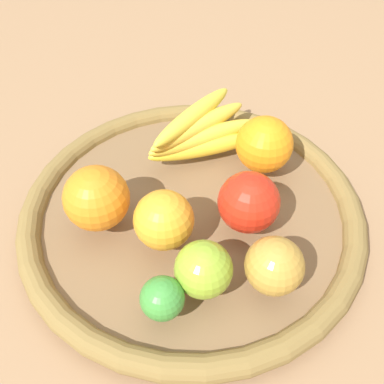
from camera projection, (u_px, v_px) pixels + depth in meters
name	position (u px, v px, depth m)	size (l,w,h in m)	color
ground_plane	(192.00, 220.00, 0.61)	(2.40, 2.40, 0.00)	#95714F
basket	(192.00, 212.00, 0.60)	(0.47, 0.47, 0.04)	brown
apple_2	(204.00, 269.00, 0.47)	(0.07, 0.07, 0.07)	#89AD2E
apple_1	(249.00, 202.00, 0.53)	(0.08, 0.08, 0.08)	red
banana_bunch	(200.00, 132.00, 0.64)	(0.17, 0.16, 0.06)	yellow
apple_0	(274.00, 266.00, 0.48)	(0.07, 0.07, 0.07)	#B68A36
lime_0	(162.00, 298.00, 0.46)	(0.05, 0.05, 0.05)	#3E9038
orange_0	(97.00, 198.00, 0.53)	(0.08, 0.08, 0.08)	orange
orange_1	(164.00, 220.00, 0.52)	(0.07, 0.07, 0.07)	orange
orange_2	(264.00, 144.00, 0.61)	(0.08, 0.08, 0.08)	orange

